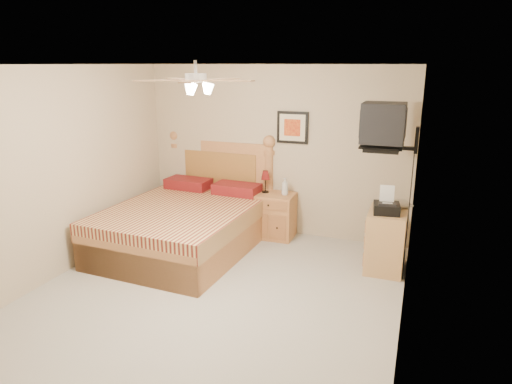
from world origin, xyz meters
TOP-DOWN VIEW (x-y plane):
  - floor at (0.00, 0.00)m, footprint 4.50×4.50m
  - ceiling at (0.00, 0.00)m, footprint 4.00×4.50m
  - wall_back at (0.00, 2.25)m, footprint 4.00×0.04m
  - wall_front at (0.00, -2.25)m, footprint 4.00×0.04m
  - wall_left at (-2.00, 0.00)m, footprint 0.04×4.50m
  - wall_right at (2.00, 0.00)m, footprint 0.04×4.50m
  - bed at (-0.95, 1.12)m, footprint 1.87×2.39m
  - nightstand at (0.06, 2.00)m, footprint 0.62×0.47m
  - table_lamp at (-0.08, 2.05)m, footprint 0.23×0.23m
  - lotion_bottle at (0.23, 2.02)m, footprint 0.13×0.13m
  - framed_picture at (0.27, 2.23)m, footprint 0.46×0.04m
  - dresser at (1.73, 1.43)m, footprint 0.45×0.65m
  - fax_machine at (1.71, 1.33)m, footprint 0.34×0.36m
  - magazine_lower at (1.74, 1.65)m, footprint 0.27×0.31m
  - magazine_upper at (1.76, 1.65)m, footprint 0.33×0.37m
  - wall_tv at (1.75, 1.34)m, footprint 0.56×0.46m
  - ceiling_fan at (0.00, -0.20)m, footprint 1.14×1.14m

SIDE VIEW (x-z plane):
  - floor at x=0.00m, z-range 0.00..0.00m
  - nightstand at x=0.06m, z-range 0.00..0.66m
  - dresser at x=1.73m, z-range 0.00..0.77m
  - bed at x=-0.95m, z-range 0.00..1.49m
  - magazine_lower at x=1.74m, z-range 0.77..0.79m
  - lotion_bottle at x=0.23m, z-range 0.66..0.92m
  - magazine_upper at x=1.76m, z-range 0.79..0.81m
  - table_lamp at x=-0.08m, z-range 0.66..0.99m
  - fax_machine at x=1.71m, z-range 0.77..1.09m
  - wall_back at x=0.00m, z-range 0.00..2.50m
  - wall_front at x=0.00m, z-range 0.00..2.50m
  - wall_left at x=-2.00m, z-range 0.00..2.50m
  - wall_right at x=2.00m, z-range 0.00..2.50m
  - framed_picture at x=0.27m, z-range 1.39..1.85m
  - wall_tv at x=1.75m, z-range 1.52..2.10m
  - ceiling_fan at x=0.00m, z-range 2.22..2.50m
  - ceiling at x=0.00m, z-range 2.48..2.52m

